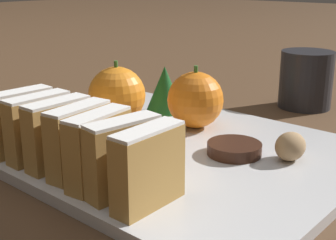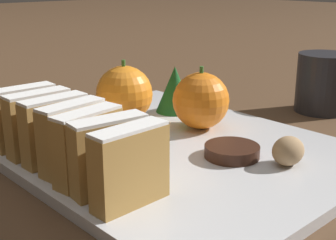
{
  "view_description": "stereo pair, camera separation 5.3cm",
  "coord_description": "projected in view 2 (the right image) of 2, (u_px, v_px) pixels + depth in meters",
  "views": [
    {
      "loc": [
        -0.38,
        -0.34,
        0.2
      ],
      "look_at": [
        0.0,
        0.0,
        0.04
      ],
      "focal_mm": 50.0,
      "sensor_mm": 36.0,
      "label": 1
    },
    {
      "loc": [
        -0.35,
        -0.37,
        0.2
      ],
      "look_at": [
        0.0,
        0.0,
        0.04
      ],
      "focal_mm": 50.0,
      "sensor_mm": 36.0,
      "label": 2
    }
  ],
  "objects": [
    {
      "name": "stollen_slice_back",
      "position": [
        25.0,
        117.0,
        0.53
      ],
      "size": [
        0.07,
        0.03,
        0.07
      ],
      "color": "#B28442",
      "rests_on": "serving_platter"
    },
    {
      "name": "serving_platter",
      "position": [
        168.0,
        149.0,
        0.55
      ],
      "size": [
        0.33,
        0.42,
        0.01
      ],
      "color": "silver",
      "rests_on": "ground_plane"
    },
    {
      "name": "stollen_slice_fifth",
      "position": [
        55.0,
        130.0,
        0.49
      ],
      "size": [
        0.07,
        0.02,
        0.07
      ],
      "color": "#B28442",
      "rests_on": "serving_platter"
    },
    {
      "name": "stollen_slice_fourth",
      "position": [
        73.0,
        137.0,
        0.46
      ],
      "size": [
        0.07,
        0.03,
        0.07
      ],
      "color": "#B28442",
      "rests_on": "serving_platter"
    },
    {
      "name": "orange_far",
      "position": [
        201.0,
        101.0,
        0.59
      ],
      "size": [
        0.07,
        0.07,
        0.08
      ],
      "color": "orange",
      "rests_on": "serving_platter"
    },
    {
      "name": "walnut",
      "position": [
        288.0,
        151.0,
        0.48
      ],
      "size": [
        0.04,
        0.03,
        0.03
      ],
      "color": "tan",
      "rests_on": "serving_platter"
    },
    {
      "name": "orange_near",
      "position": [
        124.0,
        94.0,
        0.62
      ],
      "size": [
        0.08,
        0.08,
        0.08
      ],
      "color": "orange",
      "rests_on": "serving_platter"
    },
    {
      "name": "evergreen_sprig",
      "position": [
        175.0,
        89.0,
        0.67
      ],
      "size": [
        0.05,
        0.05,
        0.07
      ],
      "color": "#195623",
      "rests_on": "serving_platter"
    },
    {
      "name": "coffee_mug",
      "position": [
        324.0,
        83.0,
        0.71
      ],
      "size": [
        0.11,
        0.08,
        0.09
      ],
      "color": "#232328",
      "rests_on": "ground_plane"
    },
    {
      "name": "chocolate_cookie",
      "position": [
        232.0,
        151.0,
        0.51
      ],
      "size": [
        0.06,
        0.06,
        0.01
      ],
      "color": "#381E14",
      "rests_on": "serving_platter"
    },
    {
      "name": "stollen_slice_front",
      "position": [
        130.0,
        166.0,
        0.39
      ],
      "size": [
        0.07,
        0.02,
        0.07
      ],
      "color": "#B28442",
      "rests_on": "serving_platter"
    },
    {
      "name": "stollen_slice_sixth",
      "position": [
        39.0,
        123.0,
        0.51
      ],
      "size": [
        0.07,
        0.02,
        0.07
      ],
      "color": "#B28442",
      "rests_on": "serving_platter"
    },
    {
      "name": "ground_plane",
      "position": [
        168.0,
        154.0,
        0.55
      ],
      "size": [
        6.0,
        6.0,
        0.0
      ],
      "primitive_type": "plane",
      "color": "#513823"
    },
    {
      "name": "stollen_slice_second",
      "position": [
        110.0,
        155.0,
        0.42
      ],
      "size": [
        0.07,
        0.03,
        0.07
      ],
      "color": "#B28442",
      "rests_on": "serving_platter"
    },
    {
      "name": "stollen_slice_third",
      "position": [
        88.0,
        146.0,
        0.44
      ],
      "size": [
        0.07,
        0.03,
        0.07
      ],
      "color": "#B28442",
      "rests_on": "serving_platter"
    }
  ]
}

